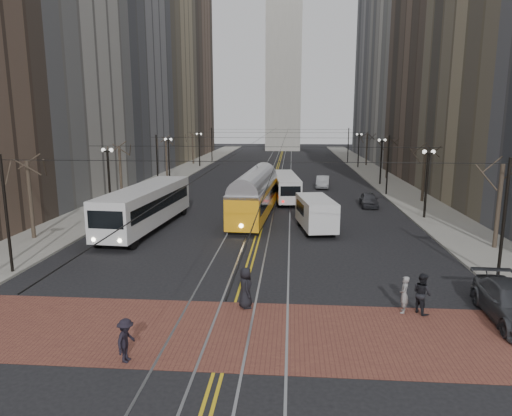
% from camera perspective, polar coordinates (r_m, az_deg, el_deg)
% --- Properties ---
extents(ground, '(260.00, 260.00, 0.00)m').
position_cam_1_polar(ground, '(22.65, -1.92, -10.76)').
color(ground, black).
rests_on(ground, ground).
extents(sidewalk_left, '(5.00, 140.00, 0.15)m').
position_cam_1_polar(sidewalk_left, '(68.64, -10.26, 4.02)').
color(sidewalk_left, gray).
rests_on(sidewalk_left, ground).
extents(sidewalk_right, '(5.00, 140.00, 0.15)m').
position_cam_1_polar(sidewalk_right, '(67.60, 15.22, 3.70)').
color(sidewalk_right, gray).
rests_on(sidewalk_right, ground).
extents(crosswalk_band, '(25.00, 6.00, 0.01)m').
position_cam_1_polar(crosswalk_band, '(19.03, -3.30, -15.23)').
color(crosswalk_band, brown).
rests_on(crosswalk_band, ground).
extents(streetcar_rails, '(4.80, 130.00, 0.02)m').
position_cam_1_polar(streetcar_rails, '(66.46, 2.38, 3.90)').
color(streetcar_rails, gray).
rests_on(streetcar_rails, ground).
extents(centre_lines, '(0.42, 130.00, 0.01)m').
position_cam_1_polar(centre_lines, '(66.46, 2.38, 3.90)').
color(centre_lines, gold).
rests_on(centre_lines, ground).
extents(building_left_mid, '(16.00, 20.00, 34.00)m').
position_cam_1_polar(building_left_mid, '(72.95, -18.93, 17.36)').
color(building_left_mid, slate).
rests_on(building_left_mid, ground).
extents(building_left_midfar, '(20.00, 20.00, 52.00)m').
position_cam_1_polar(building_left_midfar, '(93.52, -15.36, 21.65)').
color(building_left_midfar, gray).
rests_on(building_left_midfar, ground).
extents(building_left_far, '(16.00, 20.00, 40.00)m').
position_cam_1_polar(building_left_far, '(111.05, -10.57, 17.00)').
color(building_left_far, brown).
rests_on(building_left_far, ground).
extents(building_right_mid, '(16.00, 20.00, 34.00)m').
position_cam_1_polar(building_right_mid, '(71.27, 24.51, 17.13)').
color(building_right_mid, brown).
rests_on(building_right_mid, ground).
extents(building_right_midfar, '(20.00, 20.00, 52.00)m').
position_cam_1_polar(building_right_midfar, '(92.11, 21.77, 21.44)').
color(building_right_midfar, '#A29F99').
rests_on(building_right_midfar, ground).
extents(building_right_far, '(16.00, 20.00, 40.00)m').
position_cam_1_polar(building_right_far, '(109.95, 17.33, 16.76)').
color(building_right_far, slate).
rests_on(building_right_far, ground).
extents(clock_tower, '(12.00, 12.00, 66.00)m').
position_cam_1_polar(clock_tower, '(125.93, 3.58, 23.82)').
color(clock_tower, '#B2AFA5').
rests_on(clock_tower, ground).
extents(lamp_posts, '(27.60, 57.20, 5.60)m').
position_cam_1_polar(lamp_posts, '(50.00, 1.71, 4.70)').
color(lamp_posts, black).
rests_on(lamp_posts, ground).
extents(street_trees, '(31.68, 53.28, 5.60)m').
position_cam_1_polar(street_trees, '(56.46, 2.03, 5.45)').
color(street_trees, '#382D23').
rests_on(street_trees, ground).
extents(trolley_wires, '(25.96, 120.00, 6.60)m').
position_cam_1_polar(trolley_wires, '(55.95, 2.02, 6.40)').
color(trolley_wires, black).
rests_on(trolley_wires, ground).
extents(transit_bus, '(3.72, 13.38, 3.30)m').
position_cam_1_polar(transit_bus, '(35.97, -13.55, -0.03)').
color(transit_bus, silver).
rests_on(transit_bus, ground).
extents(streetcar, '(3.37, 13.77, 3.21)m').
position_cam_1_polar(streetcar, '(39.01, -0.16, 1.09)').
color(streetcar, '#F9A516').
rests_on(streetcar, ground).
extents(rear_bus, '(3.25, 10.31, 2.64)m').
position_cam_1_polar(rear_bus, '(47.57, 3.72, 2.56)').
color(rear_bus, silver).
rests_on(rear_bus, ground).
extents(cargo_van, '(3.06, 5.99, 2.53)m').
position_cam_1_polar(cargo_van, '(34.77, 7.50, -0.84)').
color(cargo_van, silver).
rests_on(cargo_van, ground).
extents(sedan_grey, '(1.78, 4.03, 1.35)m').
position_cam_1_polar(sedan_grey, '(45.52, 13.92, 1.03)').
color(sedan_grey, '#393A40').
rests_on(sedan_grey, ground).
extents(sedan_silver, '(1.93, 4.48, 1.44)m').
position_cam_1_polar(sedan_silver, '(56.67, 8.34, 3.24)').
color(sedan_silver, '#96999D').
rests_on(sedan_silver, ground).
extents(pedestrian_a, '(0.82, 1.05, 1.89)m').
position_cam_1_polar(pedestrian_a, '(20.88, -1.32, -9.90)').
color(pedestrian_a, black).
rests_on(pedestrian_a, crosswalk_band).
extents(pedestrian_b, '(0.55, 0.69, 1.66)m').
position_cam_1_polar(pedestrian_b, '(21.41, 18.02, -10.24)').
color(pedestrian_b, gray).
rests_on(pedestrian_b, crosswalk_band).
extents(pedestrian_c, '(1.01, 1.10, 1.82)m').
position_cam_1_polar(pedestrian_c, '(21.59, 20.05, -9.97)').
color(pedestrian_c, black).
rests_on(pedestrian_c, crosswalk_band).
extents(pedestrian_d, '(0.72, 1.10, 1.59)m').
position_cam_1_polar(pedestrian_d, '(17.26, -15.95, -15.62)').
color(pedestrian_d, black).
rests_on(pedestrian_d, crosswalk_band).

